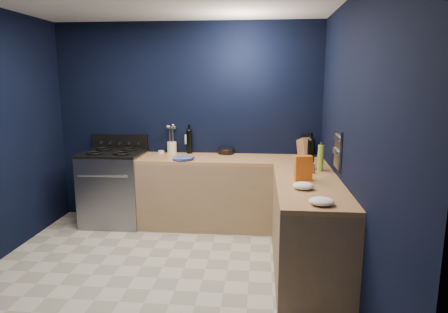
# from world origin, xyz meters

# --- Properties ---
(floor) EXTENTS (3.50, 3.50, 0.02)m
(floor) POSITION_xyz_m (0.00, 0.00, -0.01)
(floor) COLOR #AFAB99
(floor) RESTS_ON ground
(wall_back) EXTENTS (3.50, 0.02, 2.60)m
(wall_back) POSITION_xyz_m (0.00, 1.76, 1.30)
(wall_back) COLOR black
(wall_back) RESTS_ON ground
(wall_right) EXTENTS (0.02, 3.50, 2.60)m
(wall_right) POSITION_xyz_m (1.76, 0.00, 1.30)
(wall_right) COLOR black
(wall_right) RESTS_ON ground
(wall_front) EXTENTS (3.50, 0.02, 2.60)m
(wall_front) POSITION_xyz_m (0.00, -1.76, 1.30)
(wall_front) COLOR black
(wall_front) RESTS_ON ground
(cab_back) EXTENTS (2.30, 0.63, 0.86)m
(cab_back) POSITION_xyz_m (0.60, 1.44, 0.43)
(cab_back) COLOR #927252
(cab_back) RESTS_ON floor
(top_back) EXTENTS (2.30, 0.63, 0.04)m
(top_back) POSITION_xyz_m (0.60, 1.44, 0.88)
(top_back) COLOR brown
(top_back) RESTS_ON cab_back
(cab_right) EXTENTS (0.63, 1.67, 0.86)m
(cab_right) POSITION_xyz_m (1.44, 0.29, 0.43)
(cab_right) COLOR #927252
(cab_right) RESTS_ON floor
(top_right) EXTENTS (0.63, 1.67, 0.04)m
(top_right) POSITION_xyz_m (1.44, 0.29, 0.88)
(top_right) COLOR brown
(top_right) RESTS_ON cab_right
(gas_range) EXTENTS (0.76, 0.66, 0.92)m
(gas_range) POSITION_xyz_m (-0.93, 1.42, 0.46)
(gas_range) COLOR gray
(gas_range) RESTS_ON floor
(oven_door) EXTENTS (0.59, 0.02, 0.42)m
(oven_door) POSITION_xyz_m (-0.93, 1.10, 0.45)
(oven_door) COLOR black
(oven_door) RESTS_ON gas_range
(cooktop) EXTENTS (0.76, 0.66, 0.03)m
(cooktop) POSITION_xyz_m (-0.93, 1.42, 0.94)
(cooktop) COLOR black
(cooktop) RESTS_ON gas_range
(backguard) EXTENTS (0.76, 0.06, 0.20)m
(backguard) POSITION_xyz_m (-0.93, 1.72, 1.04)
(backguard) COLOR black
(backguard) RESTS_ON gas_range
(spice_panel) EXTENTS (0.02, 0.28, 0.38)m
(spice_panel) POSITION_xyz_m (1.74, 0.55, 1.18)
(spice_panel) COLOR gray
(spice_panel) RESTS_ON wall_right
(wall_outlet) EXTENTS (0.09, 0.02, 0.13)m
(wall_outlet) POSITION_xyz_m (0.00, 1.74, 1.08)
(wall_outlet) COLOR white
(wall_outlet) RESTS_ON wall_back
(plate_stack) EXTENTS (0.31, 0.31, 0.03)m
(plate_stack) POSITION_xyz_m (0.02, 1.25, 0.92)
(plate_stack) COLOR #375BA9
(plate_stack) RESTS_ON top_back
(ramekin) EXTENTS (0.10, 0.10, 0.03)m
(ramekin) POSITION_xyz_m (-0.36, 1.69, 0.92)
(ramekin) COLOR white
(ramekin) RESTS_ON top_back
(utensil_crock) EXTENTS (0.16, 0.16, 0.15)m
(utensil_crock) POSITION_xyz_m (-0.21, 1.67, 0.98)
(utensil_crock) COLOR #F4F1BF
(utensil_crock) RESTS_ON top_back
(wine_bottle_back) EXTENTS (0.09, 0.09, 0.31)m
(wine_bottle_back) POSITION_xyz_m (0.02, 1.69, 1.05)
(wine_bottle_back) COLOR black
(wine_bottle_back) RESTS_ON top_back
(lemon_basket) EXTENTS (0.23, 0.23, 0.08)m
(lemon_basket) POSITION_xyz_m (0.51, 1.69, 0.94)
(lemon_basket) COLOR black
(lemon_basket) RESTS_ON top_back
(knife_block) EXTENTS (0.21, 0.29, 0.27)m
(knife_block) POSITION_xyz_m (1.53, 1.65, 1.01)
(knife_block) COLOR brown
(knife_block) RESTS_ON top_back
(wine_bottle_right) EXTENTS (0.08, 0.08, 0.32)m
(wine_bottle_right) POSITION_xyz_m (1.51, 0.88, 1.06)
(wine_bottle_right) COLOR black
(wine_bottle_right) RESTS_ON top_right
(oil_bottle) EXTENTS (0.08, 0.08, 0.28)m
(oil_bottle) POSITION_xyz_m (1.61, 0.80, 1.04)
(oil_bottle) COLOR #8BB039
(oil_bottle) RESTS_ON top_right
(spice_jar_near) EXTENTS (0.06, 0.06, 0.10)m
(spice_jar_near) POSITION_xyz_m (1.52, 0.69, 0.95)
(spice_jar_near) COLOR olive
(spice_jar_near) RESTS_ON top_right
(spice_jar_far) EXTENTS (0.05, 0.05, 0.09)m
(spice_jar_far) POSITION_xyz_m (1.42, 0.62, 0.94)
(spice_jar_far) COLOR olive
(spice_jar_far) RESTS_ON top_right
(crouton_bag) EXTENTS (0.18, 0.11, 0.25)m
(crouton_bag) POSITION_xyz_m (1.38, 0.37, 1.02)
(crouton_bag) COLOR #CB4017
(crouton_bag) RESTS_ON top_right
(towel_front) EXTENTS (0.24, 0.22, 0.07)m
(towel_front) POSITION_xyz_m (1.35, 0.05, 0.93)
(towel_front) COLOR white
(towel_front) RESTS_ON top_right
(towel_end) EXTENTS (0.23, 0.21, 0.06)m
(towel_end) POSITION_xyz_m (1.45, -0.39, 0.93)
(towel_end) COLOR white
(towel_end) RESTS_ON top_right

